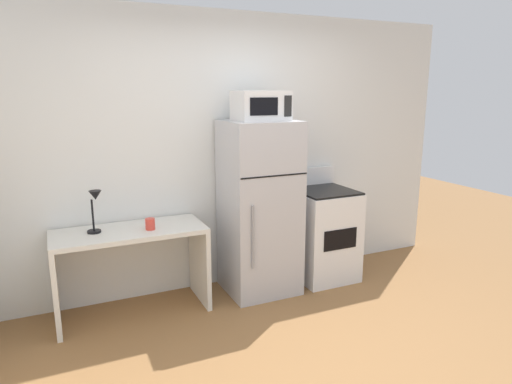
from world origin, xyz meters
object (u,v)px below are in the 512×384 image
at_px(desk_lamp, 95,204).
at_px(oven_range, 323,233).
at_px(coffee_mug, 150,224).
at_px(microwave, 261,106).
at_px(desk, 131,254).
at_px(refrigerator, 260,208).

xyz_separation_m(desk_lamp, oven_range, (2.16, -0.05, -0.52)).
bearing_deg(coffee_mug, microwave, 1.10).
bearing_deg(desk_lamp, oven_range, -1.28).
height_order(desk, microwave, microwave).
xyz_separation_m(refrigerator, microwave, (0.00, -0.02, 0.94)).
bearing_deg(refrigerator, coffee_mug, -177.73).
bearing_deg(coffee_mug, oven_range, 1.50).
relative_size(desk_lamp, refrigerator, 0.22).
relative_size(desk_lamp, coffee_mug, 3.72).
bearing_deg(microwave, coffee_mug, -178.90).
xyz_separation_m(microwave, oven_range, (0.71, 0.03, -1.29)).
xyz_separation_m(coffee_mug, microwave, (1.03, 0.02, 0.96)).
relative_size(desk, refrigerator, 0.77).
relative_size(coffee_mug, refrigerator, 0.06).
bearing_deg(desk, oven_range, -0.80).
distance_m(desk, microwave, 1.71).
xyz_separation_m(desk_lamp, refrigerator, (1.44, -0.05, -0.18)).
xyz_separation_m(desk, desk_lamp, (-0.25, 0.02, 0.46)).
bearing_deg(desk_lamp, microwave, -2.94).
xyz_separation_m(desk, oven_range, (1.91, -0.03, -0.06)).
distance_m(coffee_mug, oven_range, 1.78).
height_order(desk_lamp, oven_range, desk_lamp).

